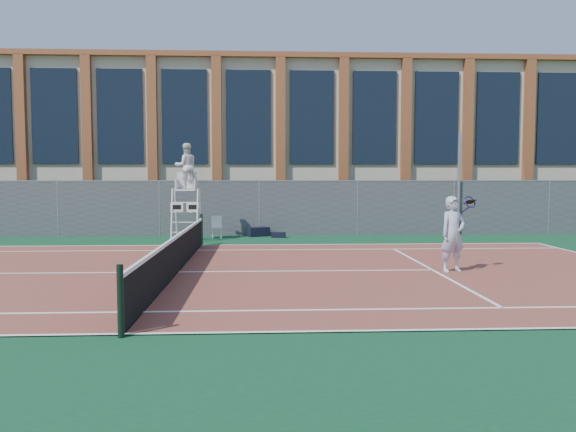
{
  "coord_description": "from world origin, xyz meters",
  "views": [
    {
      "loc": [
        2.08,
        -13.85,
        2.38
      ],
      "look_at": [
        2.88,
        3.0,
        1.2
      ],
      "focal_mm": 35.0,
      "sensor_mm": 36.0,
      "label": 1
    }
  ],
  "objects_px": {
    "umpire_chair": "(186,169)",
    "plastic_chair": "(217,225)",
    "steel_pole": "(459,184)",
    "tennis_player": "(453,234)"
  },
  "relations": [
    {
      "from": "tennis_player",
      "to": "steel_pole",
      "type": "bearing_deg",
      "value": 69.67
    },
    {
      "from": "steel_pole",
      "to": "plastic_chair",
      "type": "distance_m",
      "value": 9.95
    },
    {
      "from": "umpire_chair",
      "to": "plastic_chair",
      "type": "height_order",
      "value": "umpire_chair"
    },
    {
      "from": "umpire_chair",
      "to": "tennis_player",
      "type": "height_order",
      "value": "umpire_chair"
    },
    {
      "from": "steel_pole",
      "to": "plastic_chair",
      "type": "xyz_separation_m",
      "value": [
        -9.79,
        -0.79,
        -1.57
      ]
    },
    {
      "from": "umpire_chair",
      "to": "plastic_chair",
      "type": "relative_size",
      "value": 4.25
    },
    {
      "from": "plastic_chair",
      "to": "tennis_player",
      "type": "bearing_deg",
      "value": -51.59
    },
    {
      "from": "plastic_chair",
      "to": "tennis_player",
      "type": "xyz_separation_m",
      "value": [
        6.47,
        -8.17,
        0.46
      ]
    },
    {
      "from": "plastic_chair",
      "to": "tennis_player",
      "type": "height_order",
      "value": "tennis_player"
    },
    {
      "from": "plastic_chair",
      "to": "tennis_player",
      "type": "relative_size",
      "value": 0.46
    }
  ]
}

